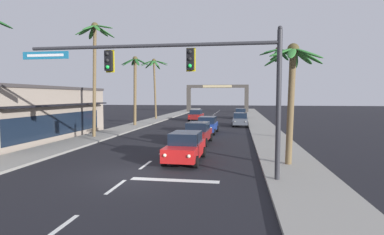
# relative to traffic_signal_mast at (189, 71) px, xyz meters

# --- Properties ---
(ground_plane) EXTENTS (220.00, 220.00, 0.00)m
(ground_plane) POSITION_rel_traffic_signal_mast_xyz_m (-2.81, 0.23, -4.85)
(ground_plane) COLOR black
(sidewalk_right) EXTENTS (3.20, 110.00, 0.14)m
(sidewalk_right) POSITION_rel_traffic_signal_mast_xyz_m (4.99, 20.23, -4.78)
(sidewalk_right) COLOR gray
(sidewalk_right) RESTS_ON ground
(sidewalk_left) EXTENTS (3.20, 110.00, 0.14)m
(sidewalk_left) POSITION_rel_traffic_signal_mast_xyz_m (-10.61, 20.23, -4.78)
(sidewalk_left) COLOR gray
(sidewalk_left) RESTS_ON ground
(lane_markings) EXTENTS (4.28, 86.44, 0.01)m
(lane_markings) POSITION_rel_traffic_signal_mast_xyz_m (-2.37, 19.49, -4.85)
(lane_markings) COLOR silver
(lane_markings) RESTS_ON ground
(traffic_signal_mast) EXTENTS (12.12, 0.41, 6.70)m
(traffic_signal_mast) POSITION_rel_traffic_signal_mast_xyz_m (0.00, 0.00, 0.00)
(traffic_signal_mast) COLOR #2D2D33
(traffic_signal_mast) RESTS_ON ground
(sedan_lead_at_stop_bar) EXTENTS (2.02, 4.48, 1.68)m
(sedan_lead_at_stop_bar) POSITION_rel_traffic_signal_mast_xyz_m (-0.82, 3.56, -4.00)
(sedan_lead_at_stop_bar) COLOR red
(sedan_lead_at_stop_bar) RESTS_ON ground
(sedan_third_in_queue) EXTENTS (2.09, 4.50, 1.68)m
(sedan_third_in_queue) POSITION_rel_traffic_signal_mast_xyz_m (-1.02, 10.24, -4.00)
(sedan_third_in_queue) COLOR maroon
(sedan_third_in_queue) RESTS_ON ground
(sedan_fifth_in_queue) EXTENTS (2.04, 4.49, 1.68)m
(sedan_fifth_in_queue) POSITION_rel_traffic_signal_mast_xyz_m (-0.94, 16.92, -4.00)
(sedan_fifth_in_queue) COLOR navy
(sedan_fifth_in_queue) RESTS_ON ground
(sedan_oncoming_far) EXTENTS (2.05, 4.49, 1.68)m
(sedan_oncoming_far) POSITION_rel_traffic_signal_mast_xyz_m (-4.26, 32.24, -4.00)
(sedan_oncoming_far) COLOR maroon
(sedan_oncoming_far) RESTS_ON ground
(sedan_parked_nearest_kerb) EXTENTS (1.98, 4.46, 1.68)m
(sedan_parked_nearest_kerb) POSITION_rel_traffic_signal_mast_xyz_m (2.38, 24.58, -4.00)
(sedan_parked_nearest_kerb) COLOR #4C515B
(sedan_parked_nearest_kerb) RESTS_ON ground
(sedan_parked_mid_kerb) EXTENTS (2.07, 4.50, 1.68)m
(sedan_parked_mid_kerb) POSITION_rel_traffic_signal_mast_xyz_m (2.45, 37.93, -4.00)
(sedan_parked_mid_kerb) COLOR black
(sedan_parked_mid_kerb) RESTS_ON ground
(palm_left_second) EXTENTS (3.73, 3.68, 10.17)m
(palm_left_second) POSITION_rel_traffic_signal_mast_xyz_m (-10.36, 11.83, 2.73)
(palm_left_second) COLOR brown
(palm_left_second) RESTS_ON ground
(palm_left_third) EXTENTS (3.66, 3.40, 8.68)m
(palm_left_third) POSITION_rel_traffic_signal_mast_xyz_m (-10.62, 22.89, 1.08)
(palm_left_third) COLOR brown
(palm_left_third) RESTS_ON ground
(palm_left_farthest) EXTENTS (4.71, 4.27, 9.74)m
(palm_left_farthest) POSITION_rel_traffic_signal_mast_xyz_m (-11.27, 33.87, 2.42)
(palm_left_farthest) COLOR brown
(palm_left_farthest) RESTS_ON ground
(palm_right_nearest) EXTENTS (3.16, 3.19, 6.49)m
(palm_right_nearest) POSITION_rel_traffic_signal_mast_xyz_m (4.92, 3.17, -0.09)
(palm_right_nearest) COLOR brown
(palm_right_nearest) RESTS_ON ground
(palm_right_second) EXTENTS (3.28, 3.11, 8.11)m
(palm_right_second) POSITION_rel_traffic_signal_mast_xyz_m (5.62, 14.31, 1.23)
(palm_right_second) COLOR brown
(palm_right_second) RESTS_ON ground
(storefront_strip_left) EXTENTS (7.10, 16.31, 4.57)m
(storefront_strip_left) POSITION_rel_traffic_signal_mast_xyz_m (-15.54, 9.77, -2.56)
(storefront_strip_left) COLOR gray
(storefront_strip_left) RESTS_ON ground
(town_gateway_arch) EXTENTS (14.35, 0.90, 6.38)m
(town_gateway_arch) POSITION_rel_traffic_signal_mast_xyz_m (-2.81, 57.00, -0.71)
(town_gateway_arch) COLOR #423D38
(town_gateway_arch) RESTS_ON ground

